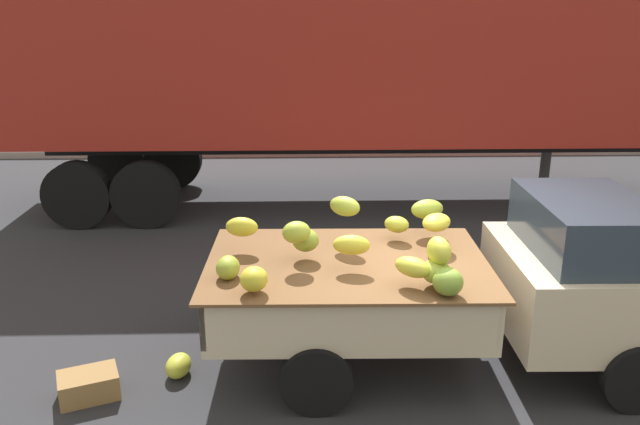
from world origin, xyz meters
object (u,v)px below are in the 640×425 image
at_px(semi_trailer, 361,60).
at_px(fallen_banana_bunch_near_tailgate, 178,366).
at_px(pickup_truck, 538,279).
at_px(produce_crate, 89,385).

bearing_deg(semi_trailer, fallen_banana_bunch_near_tailgate, -111.79).
distance_m(pickup_truck, fallen_banana_bunch_near_tailgate, 3.59).
relative_size(pickup_truck, produce_crate, 9.18).
distance_m(semi_trailer, fallen_banana_bunch_near_tailgate, 6.55).
relative_size(fallen_banana_bunch_near_tailgate, produce_crate, 0.67).
height_order(pickup_truck, fallen_banana_bunch_near_tailgate, pickup_truck).
relative_size(pickup_truck, semi_trailer, 0.40).
relative_size(pickup_truck, fallen_banana_bunch_near_tailgate, 13.76).
bearing_deg(fallen_banana_bunch_near_tailgate, pickup_truck, 3.08).
height_order(pickup_truck, produce_crate, pickup_truck).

